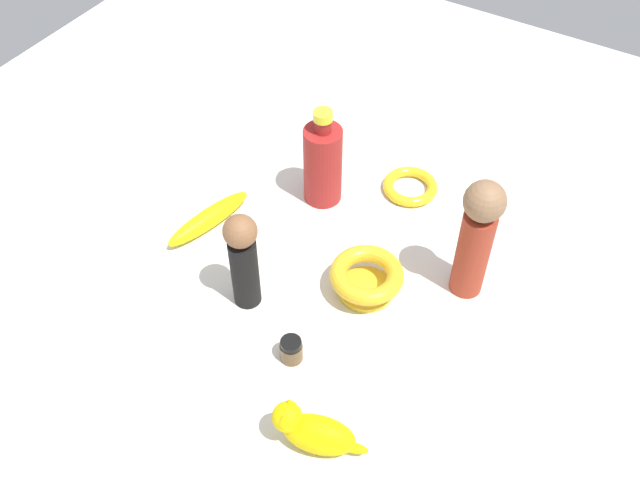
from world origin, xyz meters
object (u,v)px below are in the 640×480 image
Objects in this scene: nail_polish_jar at (291,350)px; bangle at (410,186)px; cat_figurine at (313,431)px; person_figure_adult at (243,258)px; banana at (209,218)px; bowl at (367,277)px; bottle_tall at (323,163)px; person_figure_child at (477,236)px.

nail_polish_jar reaches higher than bangle.
cat_figurine reaches higher than bangle.
banana is at bearing -33.24° from person_figure_adult.
person_figure_adult is at bearing 35.92° from bowl.
cat_figurine is (-0.41, 0.28, 0.02)m from banana.
bottle_tall is (0.19, -0.17, 0.05)m from bowl.
bangle is at bearing -41.48° from person_figure_child.
bottle_tall is at bearing -66.67° from nail_polish_jar.
nail_polish_jar is 0.46m from bangle.
bangle is at bearing -107.03° from person_figure_adult.
nail_polish_jar is (-0.30, 0.17, 0.00)m from banana.
person_figure_adult is (-0.17, 0.11, 0.09)m from banana.
person_figure_adult is (0.32, 0.22, -0.03)m from person_figure_child.
person_figure_child is (-0.15, -0.10, 0.10)m from bowl.
bowl is at bearing -76.16° from cat_figurine.
person_figure_adult is (0.17, 0.12, 0.07)m from bowl.
nail_polish_jar is (-0.15, 0.35, -0.07)m from bottle_tall.
cat_figurine is at bearing 103.84° from bowl.
banana is at bearing -34.85° from cat_figurine.
person_figure_child is at bearing -145.57° from bowl.
cat_figurine is at bearing 68.19° from banana.
person_figure_child is 1.74× the size of cat_figurine.
cat_figurine is (-0.24, 0.18, -0.07)m from person_figure_adult.
person_figure_child is 0.36m from nail_polish_jar.
bottle_tall is 0.35m from person_figure_child.
cat_figurine is (-0.26, 0.47, -0.05)m from bottle_tall.
person_figure_adult is (0.13, -0.06, 0.09)m from nail_polish_jar.
person_figure_adult reaches higher than bangle.
cat_figurine reaches higher than banana.
bangle is 0.77× the size of cat_figurine.
person_figure_adult is (0.12, 0.40, 0.10)m from bangle.
banana is at bearing 51.37° from bottle_tall.
nail_polish_jar is 0.22× the size of person_figure_adult.
banana is 0.50m from cat_figurine.
bangle is (0.20, -0.17, -0.12)m from person_figure_child.
person_figure_adult reaches higher than cat_figurine.
banana is 0.41m from bangle.
person_figure_child reaches higher than bowl.
person_figure_adult is at bearing 94.07° from bottle_tall.
bottle_tall reaches higher than nail_polish_jar.
bottle_tall is at bearing 154.41° from banana.
banana is at bearing 13.39° from person_figure_child.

